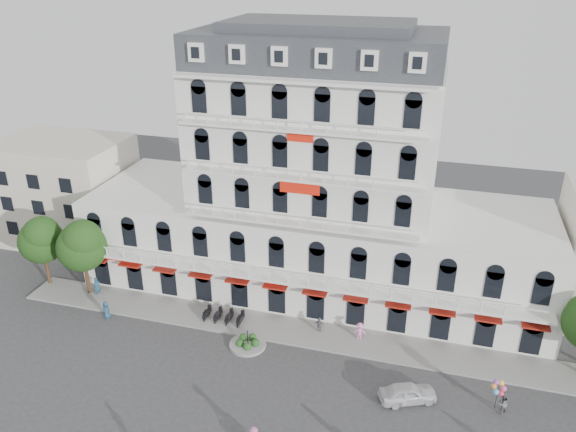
{
  "coord_description": "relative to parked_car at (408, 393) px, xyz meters",
  "views": [
    {
      "loc": [
        11.05,
        -30.95,
        30.81
      ],
      "look_at": [
        -0.5,
        10.0,
        10.96
      ],
      "focal_mm": 35.0,
      "sensor_mm": 36.0,
      "label": 1
    }
  ],
  "objects": [
    {
      "name": "ground",
      "position": [
        -10.89,
        -3.06,
        -0.74
      ],
      "size": [
        120.0,
        120.0,
        0.0
      ],
      "primitive_type": "plane",
      "color": "#38383A",
      "rests_on": "ground"
    },
    {
      "name": "sidewalk",
      "position": [
        -10.89,
        5.94,
        -0.66
      ],
      "size": [
        53.0,
        4.0,
        0.16
      ],
      "primitive_type": "cube",
      "color": "gray",
      "rests_on": "ground"
    },
    {
      "name": "main_building",
      "position": [
        -10.89,
        14.93,
        9.22
      ],
      "size": [
        45.0,
        15.0,
        25.8
      ],
      "color": "silver",
      "rests_on": "ground"
    },
    {
      "name": "flank_building_west",
      "position": [
        -40.89,
        16.94,
        5.26
      ],
      "size": [
        14.0,
        10.0,
        12.0
      ],
      "primitive_type": "cube",
      "color": "beige",
      "rests_on": "ground"
    },
    {
      "name": "traffic_island",
      "position": [
        -13.89,
        2.94,
        -0.49
      ],
      "size": [
        3.2,
        3.2,
        1.6
      ],
      "color": "gray",
      "rests_on": "ground"
    },
    {
      "name": "parked_scooter_row",
      "position": [
        -17.24,
        5.74,
        -0.74
      ],
      "size": [
        4.4,
        1.8,
        1.1
      ],
      "primitive_type": null,
      "color": "black",
      "rests_on": "ground"
    },
    {
      "name": "tree_west_outer",
      "position": [
        -36.84,
        6.92,
        4.6
      ],
      "size": [
        4.5,
        4.48,
        7.76
      ],
      "color": "#382314",
      "rests_on": "ground"
    },
    {
      "name": "tree_west_inner",
      "position": [
        -31.84,
        6.42,
        4.94
      ],
      "size": [
        4.76,
        4.76,
        8.25
      ],
      "color": "#382314",
      "rests_on": "ground"
    },
    {
      "name": "parked_car",
      "position": [
        0.0,
        0.0,
        0.0
      ],
      "size": [
        4.71,
        3.38,
        1.49
      ],
      "primitive_type": "imported",
      "rotation": [
        0.0,
        0.0,
        1.99
      ],
      "color": "silver",
      "rests_on": "ground"
    },
    {
      "name": "pedestrian_left",
      "position": [
        -27.93,
        3.29,
        0.12
      ],
      "size": [
        0.9,
        0.64,
        1.73
      ],
      "primitive_type": "imported",
      "rotation": [
        0.0,
        0.0,
        -0.12
      ],
      "color": "navy",
      "rests_on": "ground"
    },
    {
      "name": "pedestrian_mid",
      "position": [
        -8.32,
        6.44,
        0.05
      ],
      "size": [
        0.97,
        0.51,
        1.58
      ],
      "primitive_type": "imported",
      "rotation": [
        0.0,
        0.0,
        3.01
      ],
      "color": "slate",
      "rests_on": "ground"
    },
    {
      "name": "pedestrian_right",
      "position": [
        -4.72,
        6.44,
        0.12
      ],
      "size": [
        1.13,
        0.66,
        1.74
      ],
      "primitive_type": "imported",
      "rotation": [
        0.0,
        0.0,
        3.16
      ],
      "color": "pink",
      "rests_on": "ground"
    },
    {
      "name": "pedestrian_far",
      "position": [
        -30.89,
        6.44,
        0.23
      ],
      "size": [
        0.72,
        0.84,
        1.94
      ],
      "primitive_type": "imported",
      "rotation": [
        0.0,
        0.0,
        1.13
      ],
      "color": "navy",
      "rests_on": "ground"
    },
    {
      "name": "balloon_vendor",
      "position": [
        6.64,
        0.74,
        0.51
      ],
      "size": [
        1.51,
        1.37,
        2.45
      ],
      "color": "slate",
      "rests_on": "ground"
    }
  ]
}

